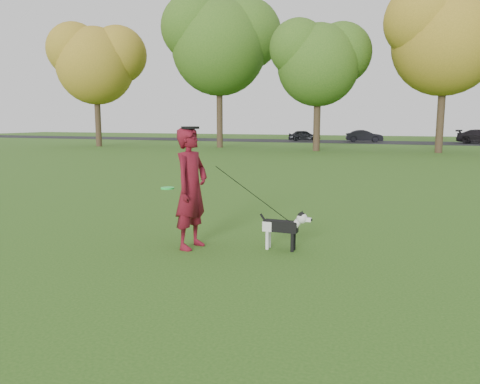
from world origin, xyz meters
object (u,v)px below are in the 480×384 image
at_px(man, 191,188).
at_px(car_left, 304,136).
at_px(dog, 285,226).
at_px(car_mid, 364,136).

distance_m(man, car_left, 40.89).
distance_m(man, dog, 1.70).
distance_m(man, car_mid, 40.30).
distance_m(car_left, car_mid, 5.95).
relative_size(dog, car_mid, 0.26).
distance_m(dog, car_left, 40.79).
xyz_separation_m(man, dog, (1.53, 0.40, -0.61)).
xyz_separation_m(car_left, car_mid, (5.95, 0.00, 0.02)).
height_order(car_left, car_mid, car_mid).
bearing_deg(car_left, dog, 174.73).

